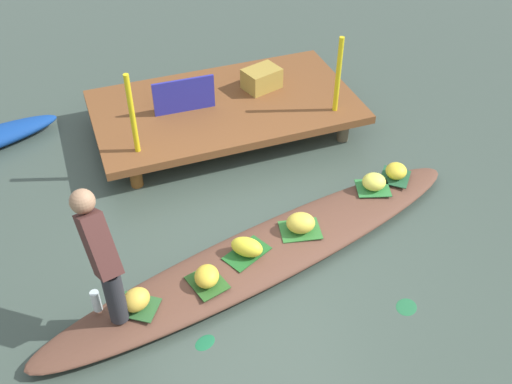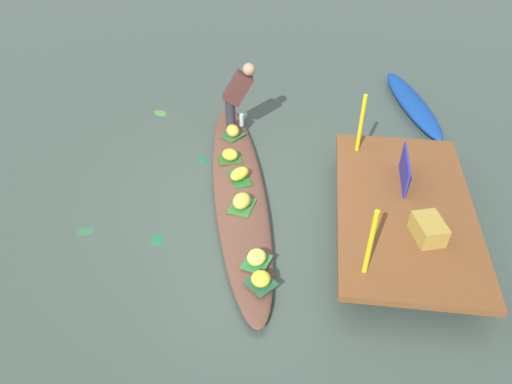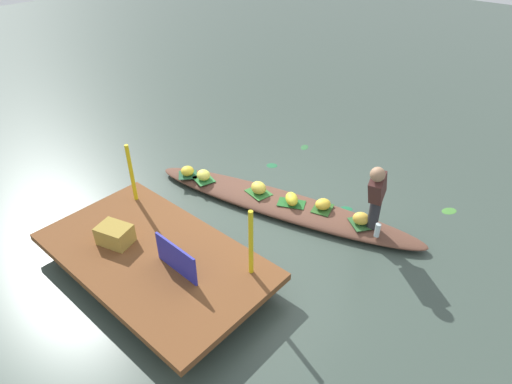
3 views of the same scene
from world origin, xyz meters
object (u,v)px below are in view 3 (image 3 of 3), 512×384
object	(u,v)px
banana_bunch_3	(187,171)
produce_crate	(115,235)
banana_bunch_5	(361,219)
banana_bunch_1	(259,188)
market_banner	(176,258)
water_bottle	(377,230)
vendor_person	(377,193)
banana_bunch_2	(323,204)
vendor_boat	(281,204)
banana_bunch_4	(292,199)
banana_bunch_0	(203,175)

from	to	relation	value
banana_bunch_3	produce_crate	size ratio (longest dim) A/B	0.52
produce_crate	banana_bunch_5	bearing A→B (deg)	-128.22
banana_bunch_1	market_banner	size ratio (longest dim) A/B	0.38
banana_bunch_1	water_bottle	distance (m)	2.04
vendor_person	produce_crate	size ratio (longest dim) A/B	2.70
banana_bunch_5	produce_crate	distance (m)	3.54
banana_bunch_3	banana_bunch_2	bearing A→B (deg)	-162.58
vendor_boat	banana_bunch_4	distance (m)	0.27
vendor_boat	banana_bunch_5	xyz separation A→B (m)	(-1.30, -0.29, 0.19)
banana_bunch_5	water_bottle	xyz separation A→B (m)	(-0.32, 0.10, 0.01)
banana_bunch_0	vendor_person	world-z (taller)	vendor_person
banana_bunch_1	banana_bunch_4	xyz separation A→B (m)	(-0.60, -0.12, -0.01)
banana_bunch_3	vendor_person	xyz separation A→B (m)	(-3.19, -0.73, 0.59)
banana_bunch_1	vendor_person	bearing A→B (deg)	-170.22
banana_bunch_3	banana_bunch_4	world-z (taller)	banana_bunch_4
banana_bunch_5	vendor_boat	bearing A→B (deg)	12.71
banana_bunch_0	produce_crate	distance (m)	2.14
vendor_boat	banana_bunch_4	xyz separation A→B (m)	(-0.20, -0.02, 0.18)
vendor_boat	banana_bunch_0	distance (m)	1.46
water_bottle	banana_bunch_1	bearing A→B (deg)	8.20
banana_bunch_5	produce_crate	world-z (taller)	produce_crate
vendor_boat	produce_crate	xyz separation A→B (m)	(0.89, 2.48, 0.42)
banana_bunch_4	vendor_person	size ratio (longest dim) A/B	0.26
vendor_boat	water_bottle	bearing A→B (deg)	173.45
banana_bunch_1	market_banner	distance (m)	2.29
banana_bunch_2	vendor_person	bearing A→B (deg)	179.60
banana_bunch_0	banana_bunch_1	bearing A→B (deg)	-161.90
banana_bunch_3	water_bottle	bearing A→B (deg)	-168.11
banana_bunch_1	banana_bunch_0	bearing A→B (deg)	18.10
banana_bunch_4	banana_bunch_5	bearing A→B (deg)	-166.17
banana_bunch_1	vendor_person	world-z (taller)	vendor_person
vendor_boat	produce_crate	distance (m)	2.67
banana_bunch_3	banana_bunch_1	bearing A→B (deg)	-162.61
banana_bunch_1	water_bottle	xyz separation A→B (m)	(-2.02, -0.29, 0.01)
banana_bunch_5	market_banner	world-z (taller)	market_banner
banana_bunch_0	banana_bunch_3	distance (m)	0.33
banana_bunch_2	market_banner	distance (m)	2.59
banana_bunch_1	banana_bunch_5	bearing A→B (deg)	-167.15
banana_bunch_3	vendor_person	world-z (taller)	vendor_person
banana_bunch_2	produce_crate	size ratio (longest dim) A/B	0.57
vendor_boat	market_banner	xyz separation A→B (m)	(-0.16, 2.29, 0.50)
vendor_boat	banana_bunch_4	bearing A→B (deg)	172.92
banana_bunch_2	water_bottle	bearing A→B (deg)	177.60
market_banner	produce_crate	world-z (taller)	market_banner
market_banner	vendor_person	bearing A→B (deg)	-116.11
banana_bunch_4	banana_bunch_5	size ratio (longest dim) A/B	1.25
banana_bunch_0	produce_crate	world-z (taller)	produce_crate
produce_crate	market_banner	bearing A→B (deg)	-169.78
banana_bunch_5	produce_crate	size ratio (longest dim) A/B	0.56
banana_bunch_5	water_bottle	bearing A→B (deg)	163.40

